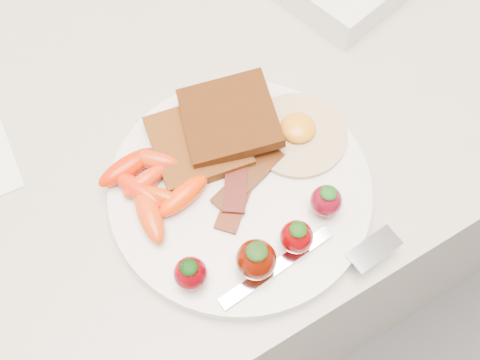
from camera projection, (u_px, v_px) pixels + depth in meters
counter at (188, 244)px, 1.01m from camera, size 2.00×0.60×0.90m
plate at (240, 189)px, 0.55m from camera, size 0.27×0.27×0.02m
toast_lower at (198, 142)px, 0.56m from camera, size 0.11×0.11×0.01m
toast_upper at (229, 118)px, 0.56m from camera, size 0.12×0.12×0.02m
fried_egg at (297, 133)px, 0.57m from camera, size 0.14×0.14×0.02m
bacon_strips at (241, 181)px, 0.54m from camera, size 0.10×0.10×0.01m
baby_carrots at (150, 187)px, 0.53m from camera, size 0.10×0.11×0.02m
strawberries at (267, 244)px, 0.49m from camera, size 0.18×0.05×0.05m
fork at (322, 258)px, 0.50m from camera, size 0.18×0.06×0.00m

